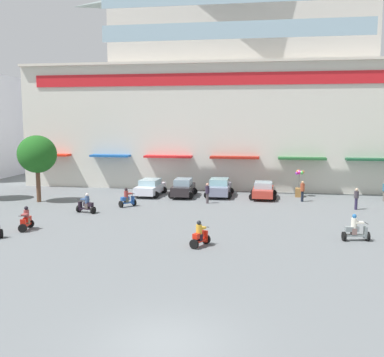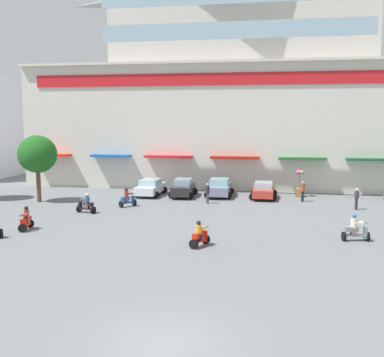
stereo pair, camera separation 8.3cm
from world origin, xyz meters
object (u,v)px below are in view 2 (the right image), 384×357
at_px(parked_car_3, 263,190).
at_px(scooter_rider_6, 86,205).
at_px(pedestrian_2, 357,197).
at_px(pedestrian_3, 208,192).
at_px(parked_car_1, 183,188).
at_px(pedestrian_4, 303,190).
at_px(parked_car_0, 151,187).
at_px(parked_car_2, 220,187).
at_px(scooter_rider_7, 26,220).
at_px(scooter_rider_1, 127,199).
at_px(balloon_vendor_cart, 299,185).
at_px(scooter_rider_3, 200,236).
at_px(scooter_rider_5, 355,230).
at_px(plaza_tree_2, 37,154).

distance_m(parked_car_3, scooter_rider_6, 15.16).
height_order(pedestrian_2, pedestrian_3, pedestrian_3).
distance_m(pedestrian_2, pedestrian_3, 11.47).
xyz_separation_m(parked_car_1, pedestrian_4, (10.20, -0.75, 0.20)).
distance_m(parked_car_0, pedestrian_2, 17.43).
bearing_deg(parked_car_0, parked_car_2, 4.45).
bearing_deg(pedestrian_3, scooter_rider_7, -132.79).
relative_size(parked_car_1, scooter_rider_1, 2.64).
bearing_deg(balloon_vendor_cart, parked_car_0, -173.54).
relative_size(parked_car_0, scooter_rider_1, 2.97).
height_order(scooter_rider_1, balloon_vendor_cart, balloon_vendor_cart).
xyz_separation_m(scooter_rider_3, pedestrian_4, (6.42, 14.65, 0.40)).
xyz_separation_m(parked_car_1, scooter_rider_3, (3.77, -15.40, -0.20)).
distance_m(parked_car_0, scooter_rider_5, 20.12).
height_order(scooter_rider_7, pedestrian_3, pedestrian_3).
bearing_deg(scooter_rider_6, scooter_rider_5, -14.93).
bearing_deg(plaza_tree_2, pedestrian_2, 2.00).
bearing_deg(scooter_rider_6, plaza_tree_2, 147.24).
bearing_deg(parked_car_2, pedestrian_3, -99.74).
xyz_separation_m(parked_car_0, pedestrian_2, (17.02, -3.76, 0.20)).
distance_m(parked_car_1, parked_car_3, 6.98).
xyz_separation_m(parked_car_2, pedestrian_3, (-0.61, -3.53, 0.16)).
bearing_deg(scooter_rider_5, scooter_rider_1, 154.27).
bearing_deg(scooter_rider_1, parked_car_3, 27.71).
xyz_separation_m(parked_car_0, scooter_rider_1, (-0.44, -5.47, -0.13)).
distance_m(scooter_rider_3, scooter_rider_6, 12.01).
xyz_separation_m(parked_car_0, pedestrian_3, (5.57, -3.05, 0.21)).
bearing_deg(parked_car_3, parked_car_2, 173.28).
bearing_deg(scooter_rider_7, scooter_rider_6, 73.17).
xyz_separation_m(plaza_tree_2, scooter_rider_5, (23.60, -8.41, -3.30)).
height_order(scooter_rider_7, balloon_vendor_cart, balloon_vendor_cart).
relative_size(parked_car_1, parked_car_2, 0.95).
relative_size(scooter_rider_6, balloon_vendor_cart, 0.64).
distance_m(pedestrian_2, balloon_vendor_cart, 6.53).
bearing_deg(parked_car_1, scooter_rider_7, -118.59).
xyz_separation_m(scooter_rider_1, balloon_vendor_cart, (13.57, 6.95, 0.42)).
distance_m(plaza_tree_2, scooter_rider_5, 25.27).
height_order(plaza_tree_2, scooter_rider_6, plaza_tree_2).
height_order(parked_car_2, scooter_rider_3, parked_car_2).
height_order(scooter_rider_3, scooter_rider_6, scooter_rider_6).
bearing_deg(scooter_rider_7, scooter_rider_1, 64.80).
bearing_deg(parked_car_0, pedestrian_3, -28.70).
relative_size(parked_car_1, pedestrian_3, 2.38).
bearing_deg(plaza_tree_2, parked_car_0, 29.24).
height_order(scooter_rider_7, pedestrian_2, pedestrian_2).
relative_size(scooter_rider_1, pedestrian_2, 0.91).
height_order(plaza_tree_2, scooter_rider_1, plaza_tree_2).
height_order(parked_car_2, pedestrian_4, pedestrian_4).
distance_m(parked_car_3, pedestrian_4, 3.38).
bearing_deg(parked_car_3, pedestrian_4, -17.04).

